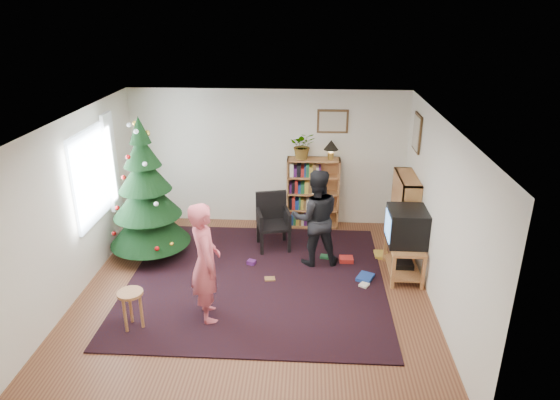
# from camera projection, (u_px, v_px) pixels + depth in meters

# --- Properties ---
(floor) EXTENTS (5.00, 5.00, 0.00)m
(floor) POSITION_uv_depth(u_px,v_px,m) (255.00, 291.00, 7.25)
(floor) COLOR brown
(floor) RESTS_ON ground
(ceiling) EXTENTS (5.00, 5.00, 0.00)m
(ceiling) POSITION_uv_depth(u_px,v_px,m) (251.00, 122.00, 6.32)
(ceiling) COLOR white
(ceiling) RESTS_ON wall_back
(wall_back) EXTENTS (5.00, 0.02, 2.50)m
(wall_back) POSITION_uv_depth(u_px,v_px,m) (268.00, 158.00, 9.10)
(wall_back) COLOR silver
(wall_back) RESTS_ON floor
(wall_front) EXTENTS (5.00, 0.02, 2.50)m
(wall_front) POSITION_uv_depth(u_px,v_px,m) (222.00, 322.00, 4.47)
(wall_front) COLOR silver
(wall_front) RESTS_ON floor
(wall_left) EXTENTS (0.02, 5.00, 2.50)m
(wall_left) POSITION_uv_depth(u_px,v_px,m) (74.00, 208.00, 6.92)
(wall_left) COLOR silver
(wall_left) RESTS_ON floor
(wall_right) EXTENTS (0.02, 5.00, 2.50)m
(wall_right) POSITION_uv_depth(u_px,v_px,m) (439.00, 216.00, 6.64)
(wall_right) COLOR silver
(wall_right) RESTS_ON floor
(rug) EXTENTS (3.80, 3.60, 0.02)m
(rug) POSITION_uv_depth(u_px,v_px,m) (257.00, 280.00, 7.52)
(rug) COLOR black
(rug) RESTS_ON floor
(window_pane) EXTENTS (0.04, 1.20, 1.40)m
(window_pane) POSITION_uv_depth(u_px,v_px,m) (91.00, 177.00, 7.38)
(window_pane) COLOR silver
(window_pane) RESTS_ON wall_left
(curtain) EXTENTS (0.06, 0.35, 1.60)m
(curtain) POSITION_uv_depth(u_px,v_px,m) (111.00, 162.00, 8.03)
(curtain) COLOR white
(curtain) RESTS_ON wall_left
(picture_back) EXTENTS (0.55, 0.03, 0.42)m
(picture_back) POSITION_uv_depth(u_px,v_px,m) (333.00, 121.00, 8.75)
(picture_back) COLOR #4C3319
(picture_back) RESTS_ON wall_back
(picture_right) EXTENTS (0.03, 0.50, 0.60)m
(picture_right) POSITION_uv_depth(u_px,v_px,m) (417.00, 133.00, 8.00)
(picture_right) COLOR #4C3319
(picture_right) RESTS_ON wall_right
(christmas_tree) EXTENTS (1.28, 1.28, 2.33)m
(christmas_tree) POSITION_uv_depth(u_px,v_px,m) (147.00, 201.00, 7.90)
(christmas_tree) COLOR #3F2816
(christmas_tree) RESTS_ON rug
(bookshelf_back) EXTENTS (0.95, 0.30, 1.30)m
(bookshelf_back) POSITION_uv_depth(u_px,v_px,m) (313.00, 192.00, 9.12)
(bookshelf_back) COLOR #B37840
(bookshelf_back) RESTS_ON floor
(bookshelf_right) EXTENTS (0.30, 0.95, 1.30)m
(bookshelf_right) POSITION_uv_depth(u_px,v_px,m) (404.00, 213.00, 8.24)
(bookshelf_right) COLOR #B37840
(bookshelf_right) RESTS_ON floor
(tv_stand) EXTENTS (0.49, 0.88, 0.55)m
(tv_stand) POSITION_uv_depth(u_px,v_px,m) (404.00, 256.00, 7.57)
(tv_stand) COLOR #B37840
(tv_stand) RESTS_ON floor
(crt_tv) EXTENTS (0.56, 0.61, 0.53)m
(crt_tv) POSITION_uv_depth(u_px,v_px,m) (407.00, 226.00, 7.39)
(crt_tv) COLOR black
(crt_tv) RESTS_ON tv_stand
(armchair) EXTENTS (0.62, 0.63, 0.95)m
(armchair) POSITION_uv_depth(u_px,v_px,m) (274.00, 218.00, 8.41)
(armchair) COLOR black
(armchair) RESTS_ON rug
(stool) EXTENTS (0.32, 0.32, 0.54)m
(stool) POSITION_uv_depth(u_px,v_px,m) (131.00, 300.00, 6.28)
(stool) COLOR #B37840
(stool) RESTS_ON floor
(person_standing) EXTENTS (0.57, 0.70, 1.64)m
(person_standing) POSITION_uv_depth(u_px,v_px,m) (205.00, 262.00, 6.36)
(person_standing) COLOR #C14D59
(person_standing) RESTS_ON rug
(person_by_chair) EXTENTS (0.84, 0.69, 1.57)m
(person_by_chair) POSITION_uv_depth(u_px,v_px,m) (316.00, 218.00, 7.74)
(person_by_chair) COLOR black
(person_by_chair) RESTS_ON rug
(potted_plant) EXTENTS (0.47, 0.41, 0.49)m
(potted_plant) POSITION_uv_depth(u_px,v_px,m) (303.00, 145.00, 8.81)
(potted_plant) COLOR gray
(potted_plant) RESTS_ON bookshelf_back
(table_lamp) EXTENTS (0.26, 0.26, 0.35)m
(table_lamp) POSITION_uv_depth(u_px,v_px,m) (331.00, 146.00, 8.78)
(table_lamp) COLOR #A57F33
(table_lamp) RESTS_ON bookshelf_back
(floor_clutter) EXTENTS (2.30, 1.16, 0.08)m
(floor_clutter) POSITION_uv_depth(u_px,v_px,m) (329.00, 267.00, 7.81)
(floor_clutter) COLOR #A51E19
(floor_clutter) RESTS_ON rug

